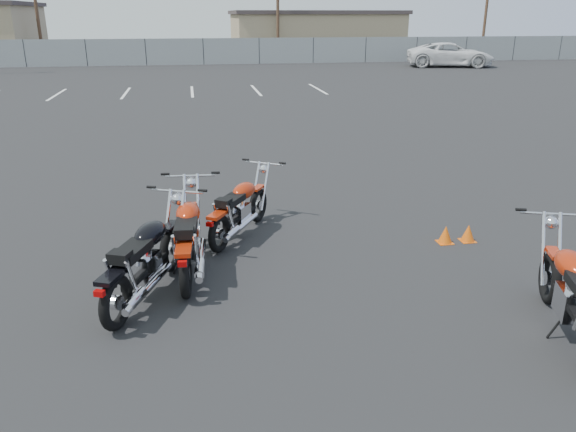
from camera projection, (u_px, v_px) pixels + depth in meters
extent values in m
plane|color=black|center=(281.00, 276.00, 7.75)|extent=(120.00, 120.00, 0.00)
torus|color=black|center=(258.00, 205.00, 9.68)|extent=(0.40, 0.56, 0.59)
cylinder|color=silver|center=(258.00, 205.00, 9.68)|extent=(0.17, 0.19, 0.16)
torus|color=black|center=(219.00, 234.00, 8.42)|extent=(0.40, 0.56, 0.59)
cylinder|color=silver|center=(219.00, 234.00, 8.42)|extent=(0.17, 0.19, 0.16)
cube|color=black|center=(240.00, 216.00, 9.04)|extent=(0.62, 0.94, 0.06)
cube|color=silver|center=(239.00, 214.00, 8.98)|extent=(0.43, 0.46, 0.30)
cylinder|color=silver|center=(238.00, 203.00, 8.92)|extent=(0.30, 0.31, 0.26)
ellipsoid|color=#A4240A|center=(244.00, 191.00, 9.07)|extent=(0.55, 0.65, 0.25)
cube|color=black|center=(231.00, 200.00, 8.66)|extent=(0.50, 0.60, 0.10)
cube|color=black|center=(224.00, 203.00, 8.43)|extent=(0.28, 0.26, 0.12)
cube|color=#A4240A|center=(218.00, 215.00, 8.30)|extent=(0.37, 0.45, 0.05)
cube|color=#A4240A|center=(258.00, 188.00, 9.58)|extent=(0.28, 0.35, 0.04)
cylinder|color=silver|center=(230.00, 216.00, 8.43)|extent=(0.14, 0.18, 0.39)
cylinder|color=silver|center=(216.00, 214.00, 8.51)|extent=(0.14, 0.18, 0.39)
cylinder|color=silver|center=(241.00, 227.00, 8.75)|extent=(0.63, 0.98, 0.13)
cylinder|color=silver|center=(232.00, 233.00, 8.46)|extent=(0.28, 0.36, 0.13)
cylinder|color=silver|center=(265.00, 186.00, 9.65)|extent=(0.24, 0.36, 0.78)
cylinder|color=silver|center=(256.00, 185.00, 9.71)|extent=(0.24, 0.36, 0.78)
sphere|color=silver|center=(264.00, 169.00, 9.73)|extent=(0.22, 0.22, 0.16)
cylinder|color=silver|center=(264.00, 163.00, 9.71)|extent=(0.61, 0.38, 0.03)
cylinder|color=black|center=(282.00, 163.00, 9.57)|extent=(0.12, 0.09, 0.04)
cylinder|color=black|center=(246.00, 160.00, 9.80)|extent=(0.12, 0.09, 0.04)
cylinder|color=black|center=(230.00, 228.00, 9.06)|extent=(0.15, 0.10, 0.30)
cube|color=#990505|center=(210.00, 224.00, 8.10)|extent=(0.12, 0.10, 0.06)
torus|color=black|center=(172.00, 249.00, 7.80)|extent=(0.35, 0.65, 0.65)
cylinder|color=silver|center=(172.00, 249.00, 7.80)|extent=(0.17, 0.20, 0.17)
torus|color=black|center=(116.00, 302.00, 6.35)|extent=(0.35, 0.65, 0.65)
cylinder|color=silver|center=(116.00, 302.00, 6.35)|extent=(0.17, 0.20, 0.17)
cube|color=black|center=(146.00, 270.00, 7.06)|extent=(0.53, 1.10, 0.07)
cube|color=silver|center=(144.00, 267.00, 6.99)|extent=(0.44, 0.50, 0.33)
cylinder|color=silver|center=(143.00, 252.00, 6.92)|extent=(0.30, 0.33, 0.29)
ellipsoid|color=black|center=(151.00, 234.00, 7.10)|extent=(0.54, 0.71, 0.28)
cube|color=black|center=(131.00, 251.00, 6.63)|extent=(0.49, 0.66, 0.11)
cube|color=black|center=(120.00, 257.00, 6.36)|extent=(0.29, 0.27, 0.13)
cube|color=black|center=(112.00, 276.00, 6.21)|extent=(0.35, 0.50, 0.05)
cube|color=black|center=(170.00, 226.00, 7.68)|extent=(0.27, 0.40, 0.04)
cylinder|color=silver|center=(131.00, 276.00, 6.38)|extent=(0.12, 0.21, 0.43)
cylinder|color=silver|center=(110.00, 274.00, 6.43)|extent=(0.12, 0.21, 0.43)
cylinder|color=silver|center=(148.00, 287.00, 6.75)|extent=(0.54, 1.15, 0.14)
cylinder|color=silver|center=(135.00, 299.00, 6.42)|extent=(0.26, 0.41, 0.14)
cylinder|color=silver|center=(180.00, 223.00, 7.78)|extent=(0.21, 0.42, 0.86)
cylinder|color=silver|center=(167.00, 222.00, 7.82)|extent=(0.21, 0.42, 0.86)
sphere|color=silver|center=(177.00, 199.00, 7.87)|extent=(0.23, 0.23, 0.17)
cylinder|color=silver|center=(177.00, 191.00, 7.85)|extent=(0.72, 0.31, 0.03)
cylinder|color=black|center=(202.00, 190.00, 7.74)|extent=(0.14, 0.08, 0.04)
cylinder|color=black|center=(151.00, 187.00, 7.89)|extent=(0.14, 0.08, 0.04)
cylinder|color=black|center=(133.00, 287.00, 7.06)|extent=(0.17, 0.09, 0.33)
cube|color=#990505|center=(99.00, 293.00, 5.98)|extent=(0.13, 0.10, 0.07)
torus|color=black|center=(192.00, 228.00, 8.54)|extent=(0.16, 0.66, 0.65)
cylinder|color=silver|center=(192.00, 228.00, 8.54)|extent=(0.12, 0.18, 0.17)
torus|color=black|center=(185.00, 273.00, 7.06)|extent=(0.16, 0.66, 0.65)
cylinder|color=silver|center=(185.00, 273.00, 7.06)|extent=(0.12, 0.18, 0.17)
cube|color=black|center=(189.00, 246.00, 7.79)|extent=(0.18, 1.15, 0.07)
cube|color=silver|center=(189.00, 243.00, 7.71)|extent=(0.33, 0.43, 0.33)
cylinder|color=silver|center=(188.00, 230.00, 7.65)|extent=(0.24, 0.29, 0.29)
ellipsoid|color=#A4240A|center=(188.00, 213.00, 7.83)|extent=(0.37, 0.65, 0.28)
cube|color=black|center=(186.00, 228.00, 7.35)|extent=(0.32, 0.62, 0.11)
cube|color=black|center=(184.00, 232.00, 7.08)|extent=(0.25, 0.21, 0.13)
cube|color=#A4240A|center=(184.00, 249.00, 6.92)|extent=(0.23, 0.47, 0.05)
cube|color=#A4240A|center=(191.00, 207.00, 8.42)|extent=(0.17, 0.38, 0.04)
cylinder|color=silver|center=(195.00, 248.00, 7.13)|extent=(0.07, 0.20, 0.43)
cylinder|color=silver|center=(175.00, 249.00, 7.11)|extent=(0.07, 0.20, 0.43)
cylinder|color=silver|center=(201.00, 259.00, 7.52)|extent=(0.18, 1.21, 0.14)
cylinder|color=silver|center=(200.00, 269.00, 7.19)|extent=(0.16, 0.39, 0.14)
cylinder|color=silver|center=(198.00, 204.00, 8.55)|extent=(0.08, 0.44, 0.86)
cylinder|color=silver|center=(185.00, 204.00, 8.53)|extent=(0.08, 0.44, 0.86)
sphere|color=silver|center=(191.00, 183.00, 8.61)|extent=(0.19, 0.19, 0.17)
cylinder|color=silver|center=(191.00, 176.00, 8.59)|extent=(0.76, 0.08, 0.03)
cylinder|color=black|center=(216.00, 173.00, 8.60)|extent=(0.13, 0.05, 0.04)
cylinder|color=black|center=(165.00, 174.00, 8.52)|extent=(0.13, 0.05, 0.04)
cylinder|color=black|center=(178.00, 263.00, 7.74)|extent=(0.17, 0.04, 0.33)
cube|color=#990505|center=(182.00, 264.00, 6.68)|extent=(0.11, 0.07, 0.07)
torus|color=black|center=(550.00, 278.00, 6.93)|extent=(0.32, 0.65, 0.65)
cylinder|color=silver|center=(550.00, 278.00, 6.93)|extent=(0.16, 0.20, 0.17)
cube|color=black|center=(571.00, 306.00, 6.19)|extent=(0.46, 1.11, 0.06)
cube|color=silver|center=(573.00, 303.00, 6.12)|extent=(0.42, 0.48, 0.32)
cylinder|color=silver|center=(576.00, 287.00, 6.05)|extent=(0.29, 0.32, 0.29)
ellipsoid|color=#A4240A|center=(571.00, 265.00, 6.23)|extent=(0.51, 0.70, 0.28)
cube|color=#A4240A|center=(554.00, 253.00, 6.82)|extent=(0.25, 0.39, 0.04)
cylinder|color=silver|center=(560.00, 249.00, 6.92)|extent=(0.18, 0.42, 0.85)
cylinder|color=silver|center=(543.00, 248.00, 6.95)|extent=(0.18, 0.42, 0.85)
sphere|color=silver|center=(551.00, 223.00, 7.00)|extent=(0.22, 0.22, 0.17)
cylinder|color=silver|center=(552.00, 214.00, 6.99)|extent=(0.73, 0.27, 0.03)
cylinder|color=black|center=(521.00, 210.00, 7.01)|extent=(0.14, 0.08, 0.04)
cylinder|color=black|center=(556.00, 326.00, 6.18)|extent=(0.17, 0.08, 0.32)
cone|color=#E3590B|center=(445.00, 234.00, 8.82)|extent=(0.22, 0.22, 0.27)
cube|color=#E3590B|center=(445.00, 242.00, 8.86)|extent=(0.23, 0.23, 0.01)
cone|color=#E3590B|center=(468.00, 233.00, 8.88)|extent=(0.21, 0.21, 0.26)
cube|color=#E3590B|center=(467.00, 241.00, 8.93)|extent=(0.23, 0.23, 0.01)
cube|color=gray|center=(203.00, 51.00, 39.89)|extent=(80.00, 0.04, 1.80)
cylinder|color=black|center=(25.00, 53.00, 37.98)|extent=(0.06, 0.06, 1.80)
cylinder|color=black|center=(86.00, 53.00, 38.61)|extent=(0.06, 0.06, 1.80)
cylinder|color=black|center=(146.00, 52.00, 39.25)|extent=(0.06, 0.06, 1.80)
cylinder|color=black|center=(203.00, 51.00, 39.89)|extent=(0.06, 0.06, 1.80)
cylinder|color=black|center=(259.00, 51.00, 40.53)|extent=(0.06, 0.06, 1.80)
cylinder|color=black|center=(313.00, 50.00, 41.17)|extent=(0.06, 0.06, 1.80)
cylinder|color=black|center=(366.00, 50.00, 41.80)|extent=(0.06, 0.06, 1.80)
cylinder|color=black|center=(416.00, 49.00, 42.44)|extent=(0.06, 0.06, 1.80)
cylinder|color=black|center=(466.00, 49.00, 43.08)|extent=(0.06, 0.06, 1.80)
cylinder|color=black|center=(514.00, 48.00, 43.72)|extent=(0.06, 0.06, 1.80)
cylinder|color=black|center=(560.00, 48.00, 44.36)|extent=(0.06, 0.06, 1.80)
cube|color=tan|center=(314.00, 35.00, 49.56)|extent=(14.00, 9.00, 3.40)
cube|color=#403635|center=(314.00, 12.00, 48.93)|extent=(14.40, 9.40, 0.30)
cylinder|color=#432D1F|center=(487.00, 0.00, 47.13)|extent=(0.24, 0.24, 9.00)
cube|color=silver|center=(57.00, 95.00, 25.17)|extent=(0.12, 4.00, 0.01)
cube|color=silver|center=(126.00, 93.00, 25.65)|extent=(0.12, 4.00, 0.01)
cube|color=silver|center=(192.00, 92.00, 26.13)|extent=(0.12, 4.00, 0.01)
cube|color=silver|center=(256.00, 90.00, 26.61)|extent=(0.12, 4.00, 0.01)
cube|color=silver|center=(318.00, 89.00, 27.09)|extent=(0.12, 4.00, 0.01)
imported|color=white|center=(451.00, 48.00, 38.10)|extent=(4.25, 7.11, 2.53)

